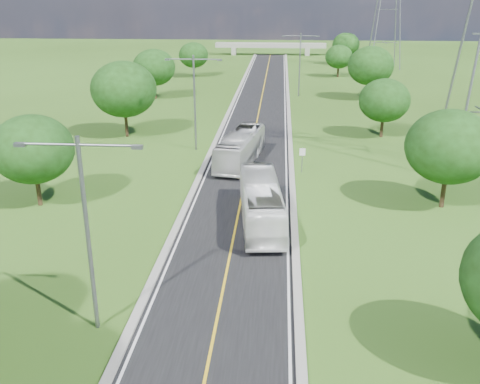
% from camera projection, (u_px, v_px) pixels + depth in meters
% --- Properties ---
extents(ground, '(260.00, 260.00, 0.00)m').
position_uv_depth(ground, '(257.00, 120.00, 71.65)').
color(ground, '#2D4B15').
rests_on(ground, ground).
extents(road, '(8.00, 150.00, 0.06)m').
position_uv_depth(road, '(259.00, 110.00, 77.25)').
color(road, black).
rests_on(road, ground).
extents(curb_left, '(0.50, 150.00, 0.22)m').
position_uv_depth(curb_left, '(230.00, 109.00, 77.52)').
color(curb_left, gray).
rests_on(curb_left, ground).
extents(curb_right, '(0.50, 150.00, 0.22)m').
position_uv_depth(curb_right, '(289.00, 110.00, 76.92)').
color(curb_right, gray).
rests_on(curb_right, ground).
extents(speed_limit_sign, '(0.55, 0.09, 2.40)m').
position_uv_depth(speed_limit_sign, '(302.00, 156.00, 50.16)').
color(speed_limit_sign, slate).
rests_on(speed_limit_sign, ground).
extents(overpass, '(30.00, 3.00, 3.20)m').
position_uv_depth(overpass, '(270.00, 46.00, 145.55)').
color(overpass, gray).
rests_on(overpass, ground).
extents(streetlight_near_left, '(5.90, 0.25, 10.00)m').
position_uv_depth(streetlight_near_left, '(86.00, 220.00, 25.15)').
color(streetlight_near_left, slate).
rests_on(streetlight_near_left, ground).
extents(streetlight_mid_left, '(5.90, 0.25, 10.00)m').
position_uv_depth(streetlight_mid_left, '(194.00, 95.00, 55.98)').
color(streetlight_mid_left, slate).
rests_on(streetlight_mid_left, ground).
extents(streetlight_far_right, '(5.90, 0.25, 10.00)m').
position_uv_depth(streetlight_far_right, '(300.00, 59.00, 85.97)').
color(streetlight_far_right, slate).
rests_on(streetlight_far_right, ground).
extents(power_tower_far, '(9.00, 6.40, 28.00)m').
position_uv_depth(power_tower_far, '(388.00, 3.00, 116.31)').
color(power_tower_far, slate).
rests_on(power_tower_far, ground).
extents(tree_lb, '(6.30, 6.30, 7.33)m').
position_uv_depth(tree_lb, '(33.00, 149.00, 41.26)').
color(tree_lb, black).
rests_on(tree_lb, ground).
extents(tree_lc, '(7.56, 7.56, 8.79)m').
position_uv_depth(tree_lc, '(124.00, 89.00, 61.41)').
color(tree_lc, black).
rests_on(tree_lc, ground).
extents(tree_ld, '(6.72, 6.72, 7.82)m').
position_uv_depth(tree_ld, '(154.00, 67.00, 84.19)').
color(tree_ld, black).
rests_on(tree_ld, ground).
extents(tree_le, '(5.88, 5.88, 6.84)m').
position_uv_depth(tree_le, '(194.00, 55.00, 106.66)').
color(tree_le, black).
rests_on(tree_le, ground).
extents(tree_rb, '(6.72, 6.72, 7.82)m').
position_uv_depth(tree_rb, '(450.00, 147.00, 40.77)').
color(tree_rb, black).
rests_on(tree_rb, ground).
extents(tree_rc, '(5.88, 5.88, 6.84)m').
position_uv_depth(tree_rc, '(384.00, 100.00, 61.61)').
color(tree_rc, black).
rests_on(tree_rc, ground).
extents(tree_rd, '(7.14, 7.14, 8.30)m').
position_uv_depth(tree_rd, '(371.00, 66.00, 83.57)').
color(tree_rd, black).
rests_on(tree_rd, ground).
extents(tree_re, '(5.46, 5.46, 6.35)m').
position_uv_depth(tree_re, '(339.00, 57.00, 106.60)').
color(tree_re, black).
rests_on(tree_re, ground).
extents(tree_rf, '(6.30, 6.30, 7.33)m').
position_uv_depth(tree_rf, '(346.00, 45.00, 124.82)').
color(tree_rf, black).
rests_on(tree_rf, ground).
extents(bus_outbound, '(3.87, 11.69, 3.20)m').
position_uv_depth(bus_outbound, '(261.00, 202.00, 38.89)').
color(bus_outbound, white).
rests_on(bus_outbound, road).
extents(bus_inbound, '(4.49, 11.51, 3.13)m').
position_uv_depth(bus_inbound, '(240.00, 148.00, 52.73)').
color(bus_inbound, silver).
rests_on(bus_inbound, road).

